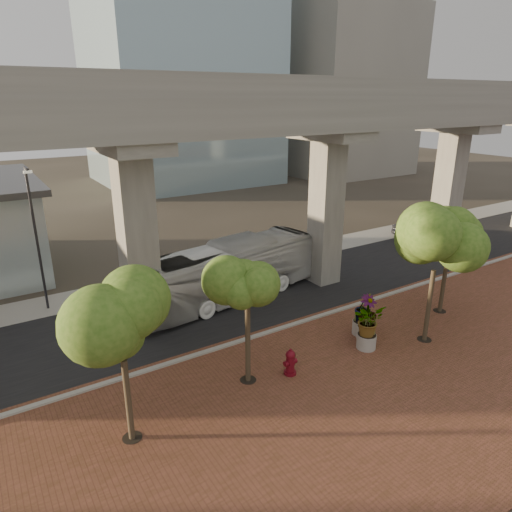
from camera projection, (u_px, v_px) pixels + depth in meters
ground at (262, 315)px, 25.26m from camera, size 160.00×160.00×0.00m
brick_plaza at (368, 388)px, 18.87m from camera, size 70.00×13.00×0.06m
asphalt_road at (244, 301)px, 26.85m from camera, size 90.00×8.00×0.04m
curb_strip at (283, 328)px, 23.64m from camera, size 70.00×0.25×0.16m
far_sidewalk at (203, 272)px, 31.23m from camera, size 90.00×3.00×0.06m
transit_viaduct at (243, 178)px, 24.45m from camera, size 72.00×5.60×12.40m
midrise_block at (343, 92)px, 69.18m from camera, size 18.00×16.00×24.00m
transit_bus at (227, 272)px, 26.59m from camera, size 12.63×4.74×3.44m
parked_car at (417, 228)px, 39.30m from camera, size 4.43×2.02×1.41m
fire_hydrant at (290, 362)px, 19.58m from camera, size 0.60×0.54×1.21m
planter_front at (368, 322)px, 21.36m from camera, size 2.04×2.04×2.24m
planter_right at (367, 313)px, 22.22m from camera, size 2.14×2.14×2.29m
planter_left at (363, 309)px, 22.67m from camera, size 2.03×2.03×2.23m
street_tree_far_west at (120, 328)px, 14.63m from camera, size 4.14×4.14×6.24m
street_tree_near_west at (247, 287)px, 17.92m from camera, size 3.02×3.02×5.69m
street_tree_near_east at (437, 245)px, 20.93m from camera, size 4.27×4.27×6.87m
street_tree_far_east at (451, 235)px, 24.10m from camera, size 3.52×3.52×6.05m
streetlamp_west at (35, 230)px, 24.31m from camera, size 0.40×1.16×8.03m
streetlamp_east at (332, 200)px, 32.93m from camera, size 0.37×1.07×7.41m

